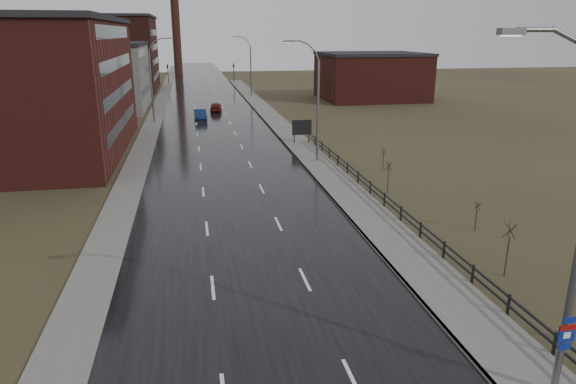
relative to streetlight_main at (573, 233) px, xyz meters
name	(u,v)px	position (x,y,z in m)	size (l,w,h in m)	color
road	(213,123)	(-8.47, 58.00, -6.03)	(14.00, 300.00, 0.06)	black
sidewalk_right	(318,164)	(0.13, 33.00, -5.97)	(3.20, 180.00, 0.18)	#595651
curb_right	(302,164)	(-1.39, 33.00, -5.97)	(0.16, 180.00, 0.18)	slate
sidewalk_left	(152,125)	(-16.67, 58.00, -6.00)	(2.40, 260.00, 0.12)	#595651
warehouse_near	(4,88)	(-29.46, 43.00, 0.70)	(22.44, 28.56, 13.50)	#471914
warehouse_mid	(94,76)	(-26.46, 76.00, -0.80)	(16.32, 20.40, 10.50)	slate
warehouse_far	(92,53)	(-31.47, 106.00, 1.70)	(26.52, 24.48, 15.50)	#331611
building_right	(371,76)	(21.83, 80.00, -1.80)	(18.36, 16.32, 8.50)	#471914
smokestack	(176,20)	(-14.47, 148.00, 9.44)	(2.70, 2.70, 30.70)	#331611
streetlight_main	(573,233)	(0.00, 0.00, 0.00)	(3.91, 0.29, 12.11)	slate
streetlight_right_mid	(315,101)	(0.03, 34.00, -0.22)	(3.36, 0.28, 11.35)	slate
streetlight_left	(153,80)	(-16.17, 60.00, -0.22)	(3.36, 0.28, 11.35)	slate
streetlight_right_far	(249,66)	(0.03, 88.00, -0.22)	(3.36, 0.28, 11.35)	slate
guardrail	(405,215)	(1.83, 16.32, -5.35)	(0.10, 53.05, 1.10)	black
shrub_c	(508,248)	(3.99, 8.59, -4.50)	(0.69, 0.73, 2.94)	#382D23
shrub_d	(476,215)	(5.86, 14.71, -5.04)	(0.46, 0.48, 1.92)	#382D23
shrub_e	(388,176)	(3.36, 23.29, -4.71)	(0.60, 0.63, 2.53)	#382D23
shrub_f	(383,158)	(5.58, 30.19, -5.03)	(0.47, 0.49, 1.95)	#382D23
billboard	(302,128)	(0.63, 42.51, -4.25)	(2.21, 0.17, 2.72)	black
traffic_light_left	(167,65)	(-16.47, 118.00, -1.46)	(0.58, 2.73, 5.30)	black
traffic_light_right	(234,64)	(-0.47, 118.00, -1.46)	(0.58, 2.73, 5.30)	black
car_near	(200,115)	(-10.14, 61.16, -5.32)	(1.57, 4.51, 1.49)	#0E1D47
car_far	(216,107)	(-7.52, 69.01, -5.33)	(1.72, 4.28, 1.46)	#4F140D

